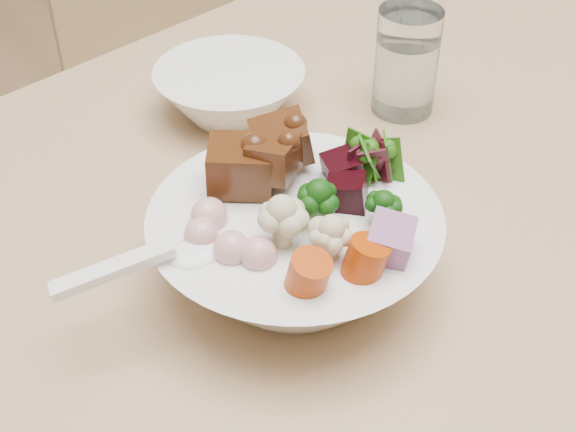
{
  "coord_description": "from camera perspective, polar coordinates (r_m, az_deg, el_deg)",
  "views": [
    {
      "loc": [
        -0.48,
        -0.42,
        1.12
      ],
      "look_at": [
        -0.23,
        -0.05,
        0.74
      ],
      "focal_mm": 50.0,
      "sensor_mm": 36.0,
      "label": 1
    }
  ],
  "objects": [
    {
      "name": "soup_spoon",
      "position": [
        0.56,
        -8.03,
        -2.97
      ],
      "size": [
        0.13,
        0.05,
        0.02
      ],
      "rotation": [
        0.0,
        0.0,
        -0.23
      ],
      "color": "white",
      "rests_on": "food_bowl"
    },
    {
      "name": "water_glass",
      "position": [
        0.81,
        8.39,
        10.54
      ],
      "size": [
        0.06,
        0.06,
        0.11
      ],
      "color": "white",
      "rests_on": "dining_table"
    },
    {
      "name": "side_bowl",
      "position": [
        0.81,
        -4.16,
        8.77
      ],
      "size": [
        0.15,
        0.15,
        0.05
      ],
      "primitive_type": null,
      "color": "white",
      "rests_on": "dining_table"
    },
    {
      "name": "food_bowl",
      "position": [
        0.6,
        0.54,
        -1.8
      ],
      "size": [
        0.22,
        0.22,
        0.12
      ],
      "color": "white",
      "rests_on": "dining_table"
    },
    {
      "name": "dining_table",
      "position": [
        0.84,
        13.22,
        1.17
      ],
      "size": [
        1.57,
        1.06,
        0.68
      ],
      "rotation": [
        0.0,
        0.0,
        0.18
      ],
      "color": "tan",
      "rests_on": "ground"
    },
    {
      "name": "chair_far",
      "position": [
        1.34,
        -6.84,
        9.47
      ],
      "size": [
        0.41,
        0.41,
        0.8
      ],
      "rotation": [
        0.0,
        0.0,
        -0.12
      ],
      "color": "tan",
      "rests_on": "ground"
    }
  ]
}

